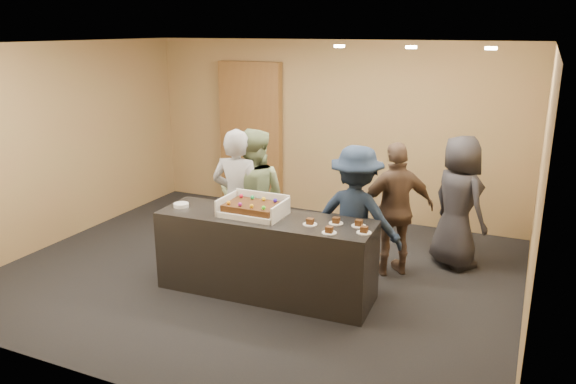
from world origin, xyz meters
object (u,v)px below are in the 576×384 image
object	(u,v)px
storage_cabinet	(251,135)
person_brown_extra	(396,210)
sheet_cake	(253,207)
person_dark_suit	(458,202)
plate_stack	(181,205)
person_navy_man	(356,218)
person_sage_man	(253,198)
person_server_grey	(238,201)
cake_box	(254,210)
serving_counter	(265,255)

from	to	relation	value
storage_cabinet	person_brown_extra	bearing A→B (deg)	-31.63
sheet_cake	person_dark_suit	xyz separation A→B (m)	(1.95, 1.66, -0.17)
sheet_cake	plate_stack	xyz separation A→B (m)	(-0.88, -0.08, -0.08)
sheet_cake	person_navy_man	xyz separation A→B (m)	(0.99, 0.58, -0.17)
sheet_cake	person_sage_man	world-z (taller)	person_sage_man
sheet_cake	person_server_grey	world-z (taller)	person_server_grey
cake_box	person_brown_extra	size ratio (longest dim) A/B	0.42
person_sage_man	person_navy_man	size ratio (longest dim) A/B	1.05
plate_stack	person_brown_extra	world-z (taller)	person_brown_extra
storage_cabinet	sheet_cake	distance (m)	3.27
storage_cabinet	person_sage_man	size ratio (longest dim) A/B	1.36
cake_box	plate_stack	distance (m)	0.89
cake_box	person_sage_man	world-z (taller)	person_sage_man
cake_box	person_sage_man	distance (m)	0.72
sheet_cake	person_dark_suit	bearing A→B (deg)	40.45
cake_box	person_server_grey	distance (m)	0.62
sheet_cake	person_navy_man	distance (m)	1.16
person_server_grey	person_brown_extra	size ratio (longest dim) A/B	1.08
serving_counter	storage_cabinet	bearing A→B (deg)	118.13
cake_box	plate_stack	world-z (taller)	cake_box
cake_box	person_server_grey	bearing A→B (deg)	136.24
sheet_cake	person_dark_suit	world-z (taller)	person_dark_suit
storage_cabinet	plate_stack	size ratio (longest dim) A/B	13.60
person_dark_suit	person_brown_extra	bearing A→B (deg)	81.52
person_sage_man	person_navy_man	distance (m)	1.34
cake_box	person_dark_suit	xyz separation A→B (m)	(1.95, 1.64, -0.12)
storage_cabinet	cake_box	bearing A→B (deg)	-61.52
sheet_cake	person_brown_extra	size ratio (longest dim) A/B	0.36
serving_counter	person_navy_man	size ratio (longest dim) A/B	1.46
plate_stack	person_navy_man	bearing A→B (deg)	19.42
plate_stack	person_sage_man	world-z (taller)	person_sage_man
person_brown_extra	person_server_grey	bearing A→B (deg)	-15.66
storage_cabinet	person_server_grey	distance (m)	2.68
storage_cabinet	person_dark_suit	bearing A→B (deg)	-19.11
storage_cabinet	person_sage_man	xyz separation A→B (m)	(1.19, -2.22, -0.31)
storage_cabinet	person_server_grey	size ratio (longest dim) A/B	1.34
person_server_grey	person_navy_man	world-z (taller)	person_server_grey
person_server_grey	person_sage_man	world-z (taller)	person_server_grey
sheet_cake	plate_stack	world-z (taller)	sheet_cake
person_sage_man	person_dark_suit	bearing A→B (deg)	-166.12
storage_cabinet	person_navy_man	bearing A→B (deg)	-42.15
storage_cabinet	plate_stack	world-z (taller)	storage_cabinet
storage_cabinet	person_server_grey	bearing A→B (deg)	-65.55
serving_counter	person_brown_extra	distance (m)	1.65
cake_box	person_dark_suit	size ratio (longest dim) A/B	0.42
person_navy_man	person_dark_suit	distance (m)	1.45
person_brown_extra	sheet_cake	bearing A→B (deg)	3.93
person_sage_man	plate_stack	bearing A→B (deg)	44.24
person_server_grey	person_dark_suit	world-z (taller)	person_server_grey
serving_counter	cake_box	bearing A→B (deg)	167.72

